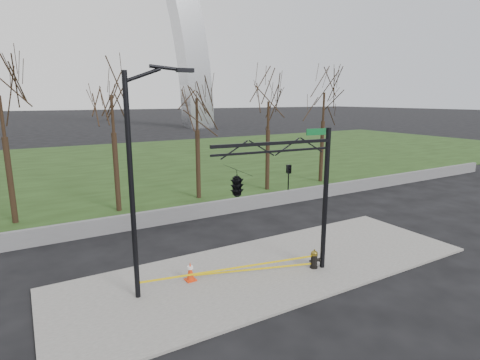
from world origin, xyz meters
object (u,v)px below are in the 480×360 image
fire_hydrant (314,259)px  traffic_cone (190,271)px  traffic_signal_mast (256,181)px  street_light (137,172)px

fire_hydrant → traffic_cone: fire_hydrant is taller
fire_hydrant → traffic_cone: bearing=-175.8°
fire_hydrant → traffic_signal_mast: traffic_signal_mast is taller
fire_hydrant → traffic_signal_mast: 4.66m
street_light → traffic_cone: bearing=13.2°
traffic_cone → traffic_signal_mast: 4.45m
street_light → traffic_signal_mast: bearing=-10.7°
traffic_cone → traffic_signal_mast: traffic_signal_mast is taller
traffic_cone → street_light: (-1.91, -0.24, 4.21)m
traffic_signal_mast → street_light: bearing=168.0°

